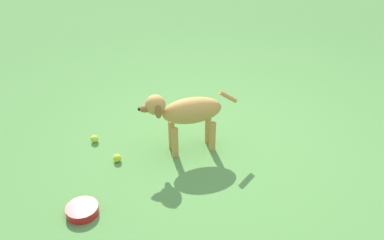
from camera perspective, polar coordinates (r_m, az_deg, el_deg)
ground at (r=3.46m, az=2.99°, el=-3.43°), size 14.00×14.00×0.00m
dog at (r=3.19m, az=-0.82°, el=1.11°), size 0.82×0.22×0.55m
tennis_ball_0 at (r=3.57m, az=-13.71°, el=-2.61°), size 0.07×0.07×0.07m
tennis_ball_1 at (r=3.29m, az=-10.61°, el=-5.35°), size 0.07×0.07×0.07m
water_bowl at (r=2.89m, az=-15.37°, el=-12.27°), size 0.22×0.22×0.06m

